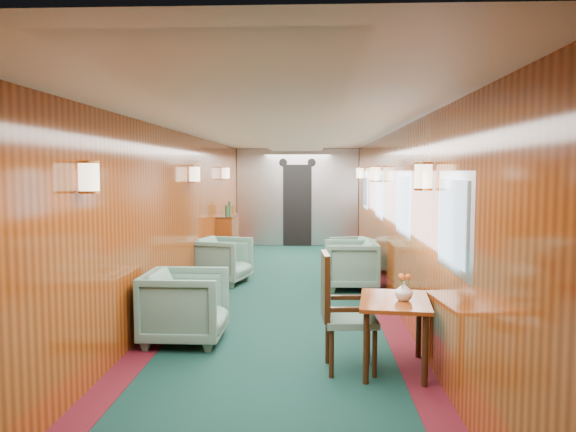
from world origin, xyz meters
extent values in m
plane|color=#0D2F27|center=(0.00, 0.00, 0.00)|extent=(12.00, 12.00, 0.00)
cube|color=white|center=(0.00, 0.00, 2.35)|extent=(3.00, 12.00, 0.10)
cube|color=white|center=(0.00, 0.00, 2.36)|extent=(1.20, 12.00, 0.06)
cube|color=brown|center=(0.00, 6.00, 1.20)|extent=(3.00, 0.10, 2.40)
cube|color=brown|center=(0.00, -6.00, 1.20)|extent=(3.00, 0.10, 2.40)
cube|color=brown|center=(-1.50, 0.00, 1.20)|extent=(0.10, 12.00, 2.40)
cube|color=brown|center=(1.50, 0.00, 1.20)|extent=(0.10, 12.00, 2.40)
cube|color=#440D16|center=(-1.35, 0.00, 0.00)|extent=(0.30, 12.00, 0.01)
cube|color=#440D16|center=(1.35, 0.00, 0.00)|extent=(0.30, 12.00, 0.01)
cube|color=#ADB0B4|center=(0.00, 5.92, 1.20)|extent=(2.98, 0.12, 2.38)
cube|color=black|center=(0.00, 5.84, 1.00)|extent=(0.70, 0.06, 2.00)
cylinder|color=black|center=(-0.35, 5.85, 2.05)|extent=(0.20, 0.04, 0.20)
cylinder|color=black|center=(0.35, 5.85, 2.05)|extent=(0.20, 0.04, 0.20)
cube|color=#AEB1B5|center=(1.49, -3.50, 1.45)|extent=(0.02, 1.10, 0.80)
cube|color=#48656C|center=(1.48, -3.50, 1.45)|extent=(0.01, 0.96, 0.66)
cube|color=#AEB1B5|center=(1.49, -1.00, 1.45)|extent=(0.02, 1.10, 0.80)
cube|color=#48656C|center=(1.48, -1.00, 1.45)|extent=(0.01, 0.96, 0.66)
cube|color=#AEB1B5|center=(1.49, 1.50, 1.45)|extent=(0.02, 1.10, 0.80)
cube|color=#48656C|center=(1.48, 1.50, 1.45)|extent=(0.01, 0.96, 0.66)
cube|color=#AEB1B5|center=(1.49, 4.00, 1.45)|extent=(0.02, 1.10, 0.80)
cube|color=#48656C|center=(1.48, 4.00, 1.45)|extent=(0.01, 0.96, 0.66)
cylinder|color=beige|center=(-1.40, -3.50, 1.80)|extent=(0.16, 0.16, 0.24)
cylinder|color=#B77F33|center=(-1.40, -3.50, 1.68)|extent=(0.17, 0.17, 0.02)
cylinder|color=beige|center=(1.40, -2.70, 1.80)|extent=(0.16, 0.16, 0.24)
cylinder|color=#B77F33|center=(1.40, -2.70, 1.68)|extent=(0.17, 0.17, 0.02)
cylinder|color=beige|center=(-1.40, 0.50, 1.80)|extent=(0.16, 0.16, 0.24)
cylinder|color=#B77F33|center=(-1.40, 0.50, 1.68)|extent=(0.17, 0.17, 0.02)
cylinder|color=beige|center=(1.40, 1.30, 1.80)|extent=(0.16, 0.16, 0.24)
cylinder|color=#B77F33|center=(1.40, 1.30, 1.68)|extent=(0.17, 0.17, 0.02)
cylinder|color=beige|center=(-1.40, 3.50, 1.80)|extent=(0.16, 0.16, 0.24)
cylinder|color=#B77F33|center=(-1.40, 3.50, 1.68)|extent=(0.17, 0.17, 0.02)
cylinder|color=beige|center=(1.40, 4.30, 1.80)|extent=(0.16, 0.16, 0.24)
cylinder|color=#B77F33|center=(1.40, 4.30, 1.68)|extent=(0.17, 0.17, 0.02)
cube|color=brown|center=(1.14, -2.78, 0.65)|extent=(0.72, 0.96, 0.04)
cylinder|color=#321B0B|center=(0.85, -3.13, 0.32)|extent=(0.05, 0.05, 0.63)
cylinder|color=#321B0B|center=(1.35, -3.19, 0.32)|extent=(0.05, 0.05, 0.63)
cylinder|color=#321B0B|center=(0.94, -2.37, 0.32)|extent=(0.05, 0.05, 0.63)
cylinder|color=#321B0B|center=(1.44, -2.42, 0.32)|extent=(0.05, 0.05, 0.63)
cube|color=#204C45|center=(0.74, -2.80, 0.47)|extent=(0.50, 0.50, 0.06)
cube|color=#321B0B|center=(0.50, -2.81, 0.79)|extent=(0.08, 0.43, 0.61)
cube|color=#204C45|center=(0.53, -2.81, 0.73)|extent=(0.04, 0.33, 0.37)
cube|color=#321B0B|center=(0.75, -3.03, 0.63)|extent=(0.43, 0.08, 0.04)
cube|color=#321B0B|center=(0.72, -2.56, 0.63)|extent=(0.43, 0.08, 0.04)
cylinder|color=#321B0B|center=(0.56, -3.00, 0.22)|extent=(0.04, 0.04, 0.44)
cylinder|color=#321B0B|center=(0.94, -2.98, 0.22)|extent=(0.04, 0.04, 0.44)
cylinder|color=#321B0B|center=(0.53, -2.62, 0.22)|extent=(0.04, 0.04, 0.44)
cylinder|color=#321B0B|center=(0.92, -2.59, 0.22)|extent=(0.04, 0.04, 0.44)
cube|color=brown|center=(-1.34, 3.37, 0.47)|extent=(0.31, 1.04, 0.94)
cube|color=#321B0B|center=(-1.33, 3.37, 0.94)|extent=(0.33, 1.06, 0.02)
cylinder|color=#23472F|center=(-1.32, 3.11, 1.06)|extent=(0.07, 0.07, 0.22)
cylinder|color=#23472F|center=(-1.32, 3.47, 1.09)|extent=(0.06, 0.06, 0.28)
cylinder|color=#B77F33|center=(-1.32, 3.68, 1.04)|extent=(0.08, 0.08, 0.18)
imported|color=beige|center=(1.22, -2.82, 0.76)|extent=(0.18, 0.18, 0.17)
imported|color=#204C45|center=(-0.99, -2.01, 0.39)|extent=(0.86, 0.84, 0.78)
imported|color=#204C45|center=(-1.10, 1.19, 0.38)|extent=(1.01, 0.99, 0.75)
imported|color=#204C45|center=(0.98, 0.83, 0.38)|extent=(0.84, 0.82, 0.76)
imported|color=#204C45|center=(1.11, 2.28, 0.32)|extent=(0.87, 0.86, 0.64)
camera|label=1|loc=(0.39, -7.91, 1.85)|focal=35.00mm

